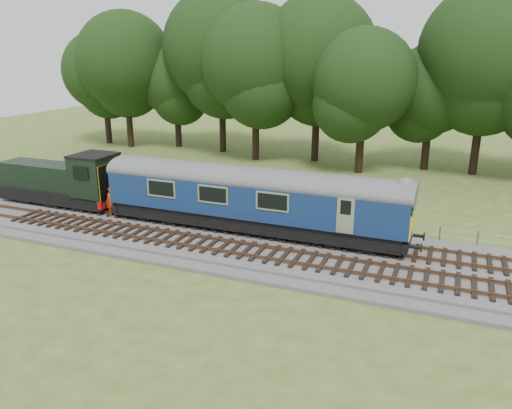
% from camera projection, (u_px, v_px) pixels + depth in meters
% --- Properties ---
extents(ground, '(120.00, 120.00, 0.00)m').
position_uv_depth(ground, '(282.00, 250.00, 27.55)').
color(ground, '#416123').
rests_on(ground, ground).
extents(ballast, '(70.00, 7.00, 0.35)m').
position_uv_depth(ballast, '(282.00, 247.00, 27.50)').
color(ballast, '#4C4C4F').
rests_on(ballast, ground).
extents(track_north, '(67.20, 2.40, 0.21)m').
position_uv_depth(track_north, '(290.00, 235.00, 28.67)').
color(track_north, black).
rests_on(track_north, ballast).
extents(track_south, '(67.20, 2.40, 0.21)m').
position_uv_depth(track_south, '(272.00, 254.00, 26.02)').
color(track_south, black).
rests_on(track_south, ballast).
extents(fence, '(64.00, 0.12, 1.00)m').
position_uv_depth(fence, '(305.00, 225.00, 31.53)').
color(fence, '#6B6054').
rests_on(fence, ground).
extents(tree_line, '(70.00, 8.00, 18.00)m').
position_uv_depth(tree_line, '(359.00, 167.00, 47.00)').
color(tree_line, black).
rests_on(tree_line, ground).
extents(dmu_railcar, '(18.05, 2.86, 3.88)m').
position_uv_depth(dmu_railcar, '(252.00, 194.00, 28.85)').
color(dmu_railcar, black).
rests_on(dmu_railcar, ground).
extents(shunter_loco, '(8.92, 2.60, 3.38)m').
position_uv_depth(shunter_loco, '(64.00, 181.00, 34.04)').
color(shunter_loco, black).
rests_on(shunter_loco, ground).
extents(worker, '(0.77, 0.55, 1.96)m').
position_uv_depth(worker, '(112.00, 202.00, 31.68)').
color(worker, '#E4400C').
rests_on(worker, ballast).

